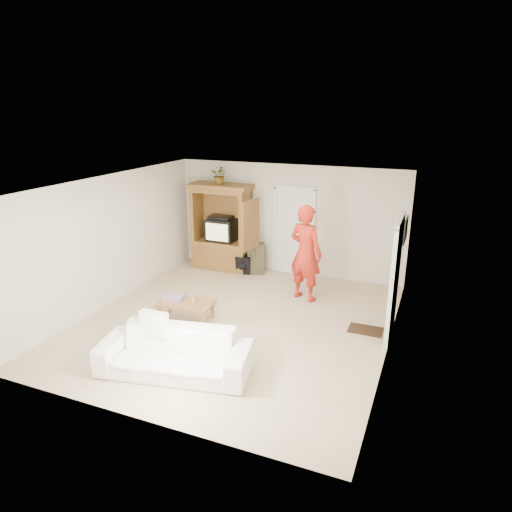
{
  "coord_description": "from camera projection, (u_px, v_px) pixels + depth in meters",
  "views": [
    {
      "loc": [
        3.28,
        -7.01,
        3.87
      ],
      "look_at": [
        0.16,
        0.6,
        1.15
      ],
      "focal_mm": 32.0,
      "sensor_mm": 36.0,
      "label": 1
    }
  ],
  "objects": [
    {
      "name": "door_back",
      "position": [
        294.0,
        232.0,
        10.78
      ],
      "size": [
        0.85,
        0.05,
        2.04
      ],
      "primitive_type": "cube",
      "color": "white",
      "rests_on": "floor"
    },
    {
      "name": "coffee_table",
      "position": [
        186.0,
        304.0,
        8.53
      ],
      "size": [
        1.09,
        0.68,
        0.38
      ],
      "rotation": [
        0.0,
        0.0,
        0.12
      ],
      "color": "#A16A37",
      "rests_on": "floor"
    },
    {
      "name": "armoire",
      "position": [
        222.0,
        233.0,
        11.17
      ],
      "size": [
        1.82,
        1.14,
        2.1
      ],
      "color": "olive",
      "rests_on": "floor"
    },
    {
      "name": "wall_left",
      "position": [
        110.0,
        240.0,
        9.13
      ],
      "size": [
        0.0,
        6.0,
        6.0
      ],
      "primitive_type": "plane",
      "rotation": [
        1.57,
        0.0,
        1.57
      ],
      "color": "silver",
      "rests_on": "floor"
    },
    {
      "name": "plant",
      "position": [
        220.0,
        175.0,
        10.71
      ],
      "size": [
        0.4,
        0.35,
        0.43
      ],
      "primitive_type": "imported",
      "rotation": [
        0.0,
        0.0,
        -0.05
      ],
      "color": "#4C7238",
      "rests_on": "armoire"
    },
    {
      "name": "wall_front",
      "position": [
        131.0,
        329.0,
        5.51
      ],
      "size": [
        5.5,
        0.0,
        5.5
      ],
      "primitive_type": "plane",
      "rotation": [
        -1.57,
        0.0,
        0.0
      ],
      "color": "silver",
      "rests_on": "floor"
    },
    {
      "name": "doorway_right",
      "position": [
        395.0,
        281.0,
        7.77
      ],
      "size": [
        0.05,
        0.9,
        2.04
      ],
      "primitive_type": "cube",
      "color": "black",
      "rests_on": "floor"
    },
    {
      "name": "towel",
      "position": [
        173.0,
        298.0,
        8.6
      ],
      "size": [
        0.44,
        0.37,
        0.08
      ],
      "primitive_type": "cube",
      "rotation": [
        0.0,
        0.0,
        0.28
      ],
      "color": "#FF5554",
      "rests_on": "coffee_table"
    },
    {
      "name": "backpack_black",
      "position": [
        244.0,
        265.0,
        10.98
      ],
      "size": [
        0.39,
        0.26,
        0.44
      ],
      "primitive_type": null,
      "rotation": [
        0.0,
        0.0,
        0.15
      ],
      "color": "black",
      "rests_on": "floor"
    },
    {
      "name": "wall_right",
      "position": [
        394.0,
        278.0,
        7.15
      ],
      "size": [
        0.0,
        6.0,
        6.0
      ],
      "primitive_type": "plane",
      "rotation": [
        1.57,
        0.0,
        -1.57
      ],
      "color": "silver",
      "rests_on": "floor"
    },
    {
      "name": "framed_picture",
      "position": [
        406.0,
        230.0,
        8.73
      ],
      "size": [
        0.03,
        0.6,
        0.48
      ],
      "primitive_type": "cube",
      "color": "black",
      "rests_on": "wall_right"
    },
    {
      "name": "ceiling",
      "position": [
        234.0,
        184.0,
        7.73
      ],
      "size": [
        6.0,
        6.0,
        0.0
      ],
      "primitive_type": "plane",
      "rotation": [
        3.14,
        0.0,
        0.0
      ],
      "color": "white",
      "rests_on": "floor"
    },
    {
      "name": "man",
      "position": [
        306.0,
        253.0,
        9.31
      ],
      "size": [
        0.85,
        0.68,
        2.01
      ],
      "primitive_type": "imported",
      "rotation": [
        0.0,
        0.0,
        2.83
      ],
      "color": "#B52518",
      "rests_on": "floor"
    },
    {
      "name": "sofa",
      "position": [
        174.0,
        353.0,
        6.86
      ],
      "size": [
        2.41,
        1.31,
        0.67
      ],
      "primitive_type": "imported",
      "rotation": [
        0.0,
        0.0,
        0.19
      ],
      "color": "white",
      "rests_on": "floor"
    },
    {
      "name": "candle",
      "position": [
        193.0,
        299.0,
        8.49
      ],
      "size": [
        0.08,
        0.08,
        0.1
      ],
      "primitive_type": "cylinder",
      "color": "tan",
      "rests_on": "coffee_table"
    },
    {
      "name": "floor",
      "position": [
        236.0,
        322.0,
        8.55
      ],
      "size": [
        6.0,
        6.0,
        0.0
      ],
      "primitive_type": "plane",
      "color": "tan",
      "rests_on": "ground"
    },
    {
      "name": "doormat",
      "position": [
        365.0,
        330.0,
        8.24
      ],
      "size": [
        0.6,
        0.4,
        0.02
      ],
      "primitive_type": "cube",
      "color": "#382316",
      "rests_on": "floor"
    },
    {
      "name": "wall_back",
      "position": [
        288.0,
        220.0,
        10.78
      ],
      "size": [
        5.5,
        0.0,
        5.5
      ],
      "primitive_type": "plane",
      "rotation": [
        1.57,
        0.0,
        0.0
      ],
      "color": "silver",
      "rests_on": "floor"
    },
    {
      "name": "backpack_olive",
      "position": [
        256.0,
        258.0,
        10.97
      ],
      "size": [
        0.47,
        0.4,
        0.74
      ],
      "primitive_type": null,
      "rotation": [
        0.0,
        0.0,
        0.34
      ],
      "color": "#47442B",
      "rests_on": "floor"
    }
  ]
}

